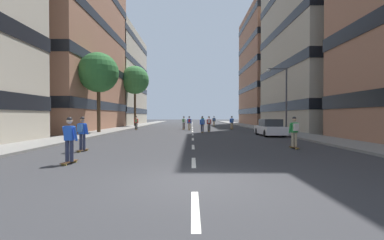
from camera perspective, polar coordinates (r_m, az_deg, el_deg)
name	(u,v)px	position (r m, az deg, el deg)	size (l,w,h in m)	color
ground_plane	(192,128)	(37.59, -0.01, -1.84)	(183.03, 183.03, 0.00)	#333335
sidewalk_left	(131,127)	(42.50, -13.25, -1.45)	(2.97, 83.89, 0.14)	gray
sidewalk_right	(253,127)	(42.53, 13.20, -1.45)	(2.97, 83.89, 0.14)	gray
lane_markings	(192,128)	(40.08, -0.02, -1.67)	(0.16, 72.20, 0.01)	silver
building_left_mid	(36,30)	(40.76, -31.13, 16.61)	(18.09, 20.44, 25.68)	#9E6B51
building_left_far	(94,78)	(57.61, -20.80, 8.56)	(18.09, 20.45, 18.88)	#B2A893
building_right_far	(290,68)	(57.97, 20.71, 10.57)	(18.09, 17.73, 23.00)	#9E6B51
parked_car_near	(269,128)	(24.58, 16.70, -1.72)	(1.82, 4.40, 1.52)	silver
street_tree_near	(98,73)	(28.77, -20.03, 9.75)	(4.09, 4.09, 8.20)	#4C3823
street_tree_mid	(134,80)	(45.21, -12.59, 8.55)	(4.73, 4.73, 10.09)	#4C3823
streetlamp_right	(282,93)	(27.65, 19.26, 5.69)	(2.13, 0.30, 6.50)	#3F3F44
skater_0	(213,121)	(44.14, 4.76, -0.12)	(0.54, 0.91, 1.78)	brown
skater_1	(189,122)	(32.82, -0.72, -0.47)	(0.54, 0.90, 1.78)	brown
skater_2	(202,120)	(47.01, 2.24, -0.05)	(0.56, 0.92, 1.78)	brown
skater_3	(202,123)	(27.99, 2.15, -0.72)	(0.55, 0.92, 1.78)	brown
skater_4	(232,121)	(37.36, 8.70, -0.31)	(0.56, 0.92, 1.78)	brown
skater_5	(183,122)	(34.43, -1.94, -0.41)	(0.56, 0.92, 1.78)	brown
skater_6	(231,122)	(35.34, 8.64, -0.38)	(0.56, 0.92, 1.78)	brown
skater_7	(294,130)	(15.39, 21.54, -2.13)	(0.55, 0.91, 1.78)	brown
skater_8	(82,132)	(14.26, -23.18, -2.37)	(0.56, 0.92, 1.78)	brown
skater_9	(136,122)	(34.49, -12.32, -0.43)	(0.54, 0.91, 1.78)	brown
skater_10	(69,138)	(10.81, -25.52, -3.58)	(0.56, 0.92, 1.78)	brown
skater_11	(208,123)	(29.79, 3.66, -0.62)	(0.55, 0.92, 1.78)	brown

